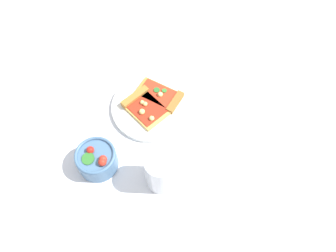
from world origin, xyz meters
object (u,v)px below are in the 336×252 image
(pizza_slice_far, at_px, (144,106))
(paper_napkin, at_px, (249,83))
(salad_bowl, at_px, (97,159))
(pizza_slice_near, at_px, (161,96))
(plate, at_px, (152,107))
(soda_glass, at_px, (161,173))

(pizza_slice_far, xyz_separation_m, paper_napkin, (-0.20, 0.26, -0.02))
(salad_bowl, relative_size, paper_napkin, 0.66)
(pizza_slice_near, bearing_deg, plate, -22.07)
(salad_bowl, height_order, soda_glass, soda_glass)
(plate, relative_size, pizza_slice_near, 1.66)
(soda_glass, bearing_deg, plate, -151.04)
(salad_bowl, bearing_deg, pizza_slice_near, 163.46)
(pizza_slice_far, bearing_deg, paper_napkin, 128.51)
(salad_bowl, xyz_separation_m, paper_napkin, (-0.40, 0.30, -0.03))
(plate, bearing_deg, paper_napkin, 128.56)
(plate, height_order, paper_napkin, plate)
(pizza_slice_far, bearing_deg, soda_glass, 35.11)
(plate, relative_size, pizza_slice_far, 1.61)
(paper_napkin, bearing_deg, pizza_slice_near, -55.54)
(pizza_slice_near, distance_m, pizza_slice_far, 0.06)
(paper_napkin, bearing_deg, soda_glass, -18.76)
(plate, height_order, soda_glass, soda_glass)
(salad_bowl, bearing_deg, soda_glass, 96.65)
(plate, relative_size, paper_napkin, 1.48)
(pizza_slice_far, distance_m, salad_bowl, 0.20)
(pizza_slice_near, relative_size, soda_glass, 1.19)
(plate, bearing_deg, soda_glass, 28.96)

